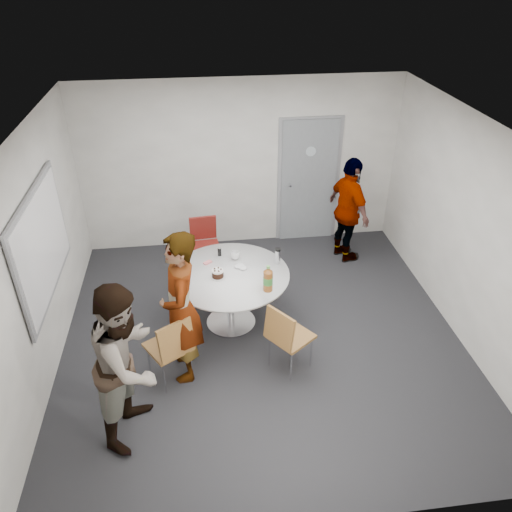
{
  "coord_description": "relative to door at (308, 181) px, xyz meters",
  "views": [
    {
      "loc": [
        -0.7,
        -4.86,
        4.29
      ],
      "look_at": [
        -0.05,
        0.25,
        1.07
      ],
      "focal_mm": 35.0,
      "sensor_mm": 36.0,
      "label": 1
    }
  ],
  "objects": [
    {
      "name": "floor",
      "position": [
        -1.1,
        -2.48,
        -1.03
      ],
      "size": [
        5.0,
        5.0,
        0.0
      ],
      "primitive_type": "plane",
      "color": "black",
      "rests_on": "ground"
    },
    {
      "name": "ceiling",
      "position": [
        -1.1,
        -2.48,
        1.67
      ],
      "size": [
        5.0,
        5.0,
        0.0
      ],
      "primitive_type": "plane",
      "rotation": [
        3.14,
        0.0,
        0.0
      ],
      "color": "silver",
      "rests_on": "wall_back"
    },
    {
      "name": "wall_back",
      "position": [
        -1.1,
        0.02,
        0.32
      ],
      "size": [
        5.0,
        0.0,
        5.0
      ],
      "primitive_type": "plane",
      "rotation": [
        1.57,
        0.0,
        0.0
      ],
      "color": "#B7B4AE",
      "rests_on": "floor"
    },
    {
      "name": "wall_left",
      "position": [
        -3.6,
        -2.48,
        0.32
      ],
      "size": [
        0.0,
        5.0,
        5.0
      ],
      "primitive_type": "plane",
      "rotation": [
        1.57,
        0.0,
        1.57
      ],
      "color": "#B7B4AE",
      "rests_on": "floor"
    },
    {
      "name": "wall_right",
      "position": [
        1.4,
        -2.48,
        0.32
      ],
      "size": [
        0.0,
        5.0,
        5.0
      ],
      "primitive_type": "plane",
      "rotation": [
        1.57,
        0.0,
        -1.57
      ],
      "color": "#B7B4AE",
      "rests_on": "floor"
    },
    {
      "name": "wall_front",
      "position": [
        -1.1,
        -4.98,
        0.32
      ],
      "size": [
        5.0,
        0.0,
        5.0
      ],
      "primitive_type": "plane",
      "rotation": [
        -1.57,
        0.0,
        0.0
      ],
      "color": "#B7B4AE",
      "rests_on": "floor"
    },
    {
      "name": "door",
      "position": [
        0.0,
        0.0,
        0.0
      ],
      "size": [
        1.02,
        0.17,
        2.12
      ],
      "color": "slate",
      "rests_on": "wall_back"
    },
    {
      "name": "whiteboard",
      "position": [
        -3.56,
        -2.28,
        0.42
      ],
      "size": [
        0.04,
        1.9,
        1.25
      ],
      "color": "gray",
      "rests_on": "wall_left"
    },
    {
      "name": "table",
      "position": [
        -1.44,
        -2.17,
        -0.34
      ],
      "size": [
        1.51,
        1.51,
        1.13
      ],
      "color": "silver",
      "rests_on": "floor"
    },
    {
      "name": "chair_near_left",
      "position": [
        -2.2,
        -3.13,
        -0.47
      ],
      "size": [
        0.61,
        0.62,
        0.91
      ],
      "rotation": [
        0.0,
        0.0,
        0.56
      ],
      "color": "brown",
      "rests_on": "floor"
    },
    {
      "name": "chair_near_right",
      "position": [
        -0.92,
        -3.1,
        -0.48
      ],
      "size": [
        0.62,
        0.61,
        0.9
      ],
      "rotation": [
        0.0,
        0.0,
        -0.93
      ],
      "color": "brown",
      "rests_on": "floor"
    },
    {
      "name": "chair_far",
      "position": [
        -1.75,
        -0.84,
        -0.49
      ],
      "size": [
        0.45,
        0.49,
        0.88
      ],
      "rotation": [
        0.0,
        0.0,
        3.22
      ],
      "color": "maroon",
      "rests_on": "floor"
    },
    {
      "name": "person_main",
      "position": [
        -2.06,
        -2.97,
        -0.1
      ],
      "size": [
        0.46,
        0.69,
        1.85
      ],
      "primitive_type": "imported",
      "rotation": [
        0.0,
        0.0,
        -1.54
      ],
      "color": "#A5C6EA",
      "rests_on": "floor"
    },
    {
      "name": "person_left",
      "position": [
        -2.58,
        -3.7,
        -0.14
      ],
      "size": [
        0.92,
        1.04,
        1.78
      ],
      "primitive_type": "imported",
      "rotation": [
        0.0,
        0.0,
        1.24
      ],
      "color": "white",
      "rests_on": "floor"
    },
    {
      "name": "person_right",
      "position": [
        0.47,
        -0.75,
        -0.19
      ],
      "size": [
        0.67,
        1.06,
        1.68
      ],
      "primitive_type": "imported",
      "rotation": [
        0.0,
        0.0,
        1.85
      ],
      "color": "black",
      "rests_on": "floor"
    }
  ]
}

